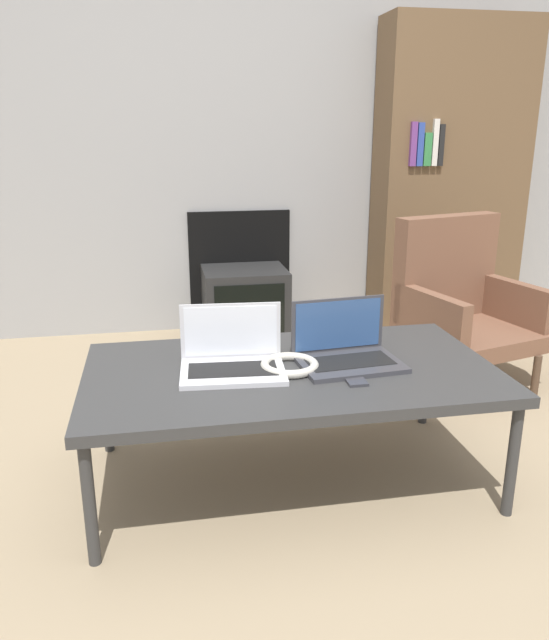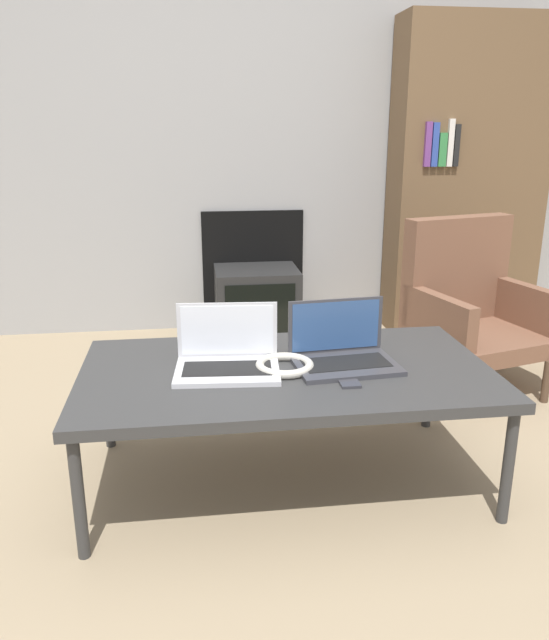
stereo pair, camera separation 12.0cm
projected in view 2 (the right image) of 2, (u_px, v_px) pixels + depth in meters
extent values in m
plane|color=#998466|center=(305.00, 549.00, 1.85)|extent=(14.00, 14.00, 0.00)
cube|color=#999999|center=(239.00, 107.00, 3.56)|extent=(7.00, 0.06, 2.60)
cube|color=black|center=(253.00, 270.00, 3.81)|extent=(0.61, 0.03, 0.72)
cube|color=#333333|center=(286.00, 373.00, 2.09)|extent=(1.37, 0.75, 0.04)
cylinder|color=#333333|center=(79.00, 498.00, 1.76)|extent=(0.04, 0.04, 0.39)
cylinder|color=#333333|center=(508.00, 467.00, 1.92)|extent=(0.04, 0.04, 0.39)
cylinder|color=#333333|center=(107.00, 400.00, 2.39)|extent=(0.04, 0.04, 0.39)
cylinder|color=#333333|center=(429.00, 383.00, 2.55)|extent=(0.04, 0.04, 0.39)
cube|color=silver|center=(227.00, 371.00, 2.04)|extent=(0.36, 0.27, 0.02)
cube|color=black|center=(227.00, 368.00, 2.04)|extent=(0.30, 0.16, 0.00)
cube|color=silver|center=(227.00, 330.00, 2.12)|extent=(0.34, 0.03, 0.19)
cube|color=white|center=(227.00, 330.00, 2.12)|extent=(0.31, 0.03, 0.17)
cube|color=#38383D|center=(345.00, 365.00, 2.09)|extent=(0.36, 0.27, 0.02)
cube|color=black|center=(346.00, 363.00, 2.09)|extent=(0.30, 0.16, 0.00)
cube|color=#38383D|center=(336.00, 325.00, 2.17)|extent=(0.34, 0.04, 0.19)
cube|color=#2D4C7F|center=(336.00, 326.00, 2.17)|extent=(0.31, 0.03, 0.17)
torus|color=beige|center=(285.00, 365.00, 2.07)|extent=(0.20, 0.20, 0.03)
cube|color=#333338|center=(347.00, 380.00, 1.98)|extent=(0.06, 0.12, 0.01)
cube|color=black|center=(257.00, 303.00, 3.66)|extent=(0.48, 0.39, 0.41)
cube|color=black|center=(260.00, 312.00, 3.47)|extent=(0.39, 0.01, 0.32)
cube|color=brown|center=(480.00, 339.00, 2.93)|extent=(0.68, 0.65, 0.08)
cube|color=brown|center=(456.00, 269.00, 3.03)|extent=(0.57, 0.24, 0.51)
cube|color=brown|center=(438.00, 317.00, 2.80)|extent=(0.18, 0.47, 0.20)
cube|color=brown|center=(524.00, 305.00, 2.99)|extent=(0.18, 0.47, 0.20)
cylinder|color=#4C3828|center=(448.00, 387.00, 2.75)|extent=(0.04, 0.04, 0.20)
cylinder|color=#4C3828|center=(546.00, 381.00, 2.80)|extent=(0.04, 0.04, 0.20)
cylinder|color=#4C3828|center=(415.00, 353.00, 3.15)|extent=(0.04, 0.04, 0.20)
cylinder|color=#4C3828|center=(501.00, 349.00, 3.21)|extent=(0.04, 0.04, 0.20)
cube|color=brown|center=(466.00, 180.00, 3.66)|extent=(0.88, 0.30, 1.79)
cube|color=#6B387F|center=(428.00, 144.00, 3.40)|extent=(0.03, 0.02, 0.24)
cube|color=#2D479E|center=(435.00, 145.00, 3.41)|extent=(0.03, 0.02, 0.23)
cube|color=#337F42|center=(442.00, 150.00, 3.42)|extent=(0.04, 0.02, 0.18)
cube|color=silver|center=(450.00, 143.00, 3.42)|extent=(0.03, 0.02, 0.25)
cube|color=black|center=(456.00, 145.00, 3.42)|extent=(0.03, 0.02, 0.22)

